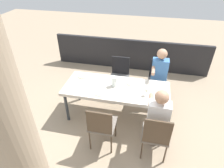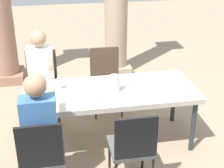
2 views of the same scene
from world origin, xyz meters
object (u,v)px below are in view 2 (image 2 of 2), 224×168
(chair_mid_north, at_px, (106,75))
(plate_0, at_px, (45,86))
(chair_west_south, at_px, (42,154))
(wine_glass_0, at_px, (59,81))
(chair_west_north, at_px, (43,81))
(plate_3, at_px, (179,93))
(chair_mid_south, at_px, (133,146))
(plate_1, at_px, (89,100))
(plate_2, at_px, (127,80))
(diner_man_white, at_px, (41,128))
(water_pitcher, at_px, (115,84))
(dining_table, at_px, (110,94))
(diner_woman_green, at_px, (42,75))

(chair_mid_north, bearing_deg, plate_0, -143.89)
(chair_mid_north, bearing_deg, chair_west_south, -117.95)
(chair_mid_north, relative_size, wine_glass_0, 6.17)
(chair_west_north, xyz_separation_m, wine_glass_0, (0.22, -0.72, 0.32))
(chair_west_north, height_order, plate_3, chair_west_north)
(chair_mid_south, relative_size, plate_1, 3.67)
(plate_2, bearing_deg, plate_0, -179.94)
(plate_0, bearing_deg, diner_man_white, -93.47)
(chair_west_north, bearing_deg, water_pitcher, -46.12)
(plate_3, distance_m, water_pitcher, 0.76)
(plate_2, relative_size, plate_3, 1.21)
(dining_table, distance_m, chair_west_south, 1.18)
(chair_west_south, height_order, diner_man_white, diner_man_white)
(chair_west_north, bearing_deg, plate_3, -34.57)
(diner_woman_green, distance_m, water_pitcher, 1.12)
(diner_man_white, height_order, plate_2, diner_man_white)
(chair_west_south, height_order, water_pitcher, water_pitcher)
(chair_west_north, height_order, water_pitcher, same)
(diner_woman_green, height_order, plate_3, diner_woman_green)
(dining_table, height_order, water_pitcher, water_pitcher)
(chair_mid_south, bearing_deg, diner_woman_green, 120.69)
(water_pitcher, bearing_deg, plate_2, 53.30)
(diner_woman_green, xyz_separation_m, water_pitcher, (0.86, -0.70, 0.13))
(dining_table, distance_m, plate_2, 0.35)
(dining_table, relative_size, diner_woman_green, 1.59)
(wine_glass_0, bearing_deg, plate_3, -15.41)
(dining_table, relative_size, plate_1, 8.19)
(chair_west_north, relative_size, chair_west_south, 1.00)
(diner_man_white, bearing_deg, chair_west_south, -90.82)
(diner_woman_green, bearing_deg, diner_man_white, -90.00)
(water_pitcher, bearing_deg, chair_west_north, 133.88)
(water_pitcher, bearing_deg, plate_1, -151.19)
(diner_man_white, xyz_separation_m, wine_glass_0, (0.22, 0.78, 0.14))
(diner_woman_green, distance_m, diner_man_white, 1.30)
(diner_woman_green, relative_size, water_pitcher, 6.39)
(wine_glass_0, xyz_separation_m, plate_1, (0.31, -0.35, -0.10))
(diner_woman_green, relative_size, wine_glass_0, 8.64)
(chair_mid_south, xyz_separation_m, diner_man_white, (-0.89, 0.20, 0.18))
(plate_0, relative_size, plate_2, 0.88)
(diner_man_white, height_order, plate_1, diner_man_white)
(dining_table, bearing_deg, chair_west_south, -133.84)
(chair_mid_north, height_order, diner_man_white, diner_man_white)
(water_pitcher, bearing_deg, chair_mid_north, 87.65)
(water_pitcher, bearing_deg, plate_0, 161.04)
(chair_mid_north, height_order, diner_woman_green, diner_woman_green)
(chair_west_south, height_order, chair_mid_south, chair_west_south)
(chair_mid_south, bearing_deg, plate_2, 81.02)
(dining_table, relative_size, chair_west_south, 2.19)
(chair_mid_south, height_order, wine_glass_0, chair_mid_south)
(chair_west_south, xyz_separation_m, plate_1, (0.54, 0.62, 0.21))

